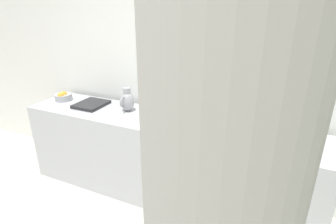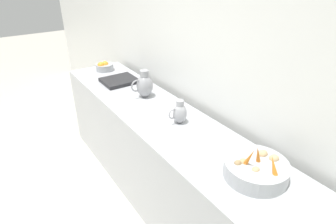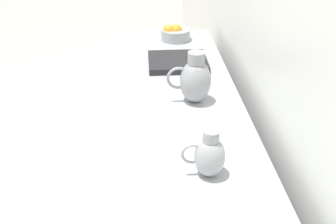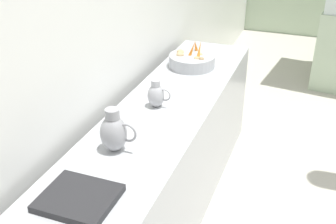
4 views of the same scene
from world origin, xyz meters
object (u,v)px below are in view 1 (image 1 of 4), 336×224
Objects in this scene: metal_pitcher_short at (176,112)px; vegetable_colander at (256,129)px; metal_pitcher_tall at (127,101)px; orange_bowl at (63,97)px.

vegetable_colander is at bearing 89.56° from metal_pitcher_short.
metal_pitcher_tall is (-0.02, -1.32, 0.06)m from vegetable_colander.
vegetable_colander is 1.46× the size of metal_pitcher_tall.
metal_pitcher_tall reaches higher than orange_bowl.
metal_pitcher_short is at bearing 90.24° from orange_bowl.
orange_bowl is at bearing -89.76° from metal_pitcher_short.
orange_bowl is at bearing -88.40° from metal_pitcher_tall.
metal_pitcher_tall is at bearing 91.60° from orange_bowl.
orange_bowl is 1.45m from metal_pitcher_short.
metal_pitcher_short reaches higher than orange_bowl.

